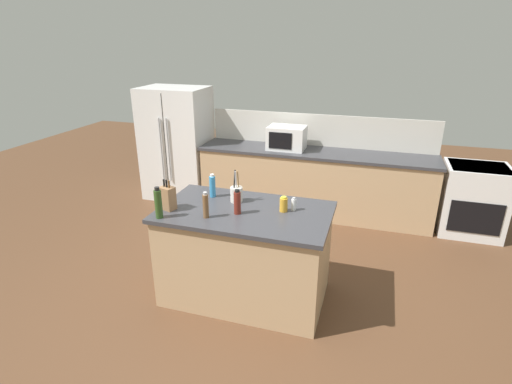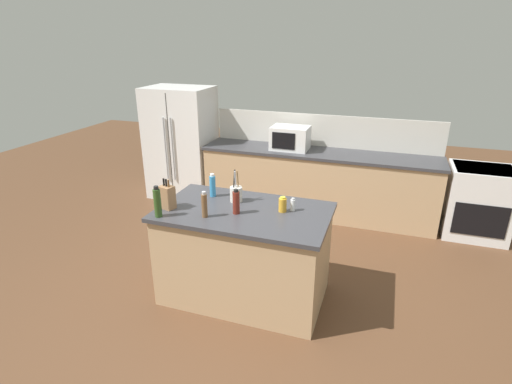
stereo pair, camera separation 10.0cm
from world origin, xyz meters
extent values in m
plane|color=brown|center=(0.00, 0.00, 0.00)|extent=(14.00, 14.00, 0.00)
cube|color=tan|center=(0.30, 2.20, 0.45)|extent=(3.28, 0.62, 0.90)
cube|color=#38383D|center=(0.30, 2.20, 0.92)|extent=(3.32, 0.66, 0.04)
cube|color=beige|center=(0.30, 2.52, 1.17)|extent=(3.28, 0.03, 0.46)
cube|color=tan|center=(0.00, 0.00, 0.45)|extent=(1.54, 0.88, 0.90)
cube|color=#38383D|center=(0.00, 0.00, 0.92)|extent=(1.60, 0.94, 0.04)
cube|color=white|center=(-1.90, 2.25, 0.87)|extent=(0.99, 0.72, 1.73)
cube|color=#2D2D2D|center=(-1.90, 1.89, 0.87)|extent=(0.01, 0.00, 1.65)
cylinder|color=#ADB2B7|center=(-1.96, 1.87, 0.87)|extent=(0.02, 0.02, 0.95)
cylinder|color=#ADB2B7|center=(-1.84, 1.87, 0.87)|extent=(0.02, 0.02, 0.95)
cube|color=white|center=(2.38, 2.20, 0.46)|extent=(0.76, 0.64, 0.92)
cube|color=black|center=(2.38, 1.88, 0.35)|extent=(0.61, 0.01, 0.41)
cube|color=black|center=(2.38, 2.20, 0.91)|extent=(0.68, 0.58, 0.02)
cube|color=white|center=(-0.12, 2.20, 1.10)|extent=(0.52, 0.38, 0.33)
cube|color=black|center=(-0.17, 2.01, 1.10)|extent=(0.32, 0.01, 0.23)
cube|color=#936B47|center=(-0.69, -0.19, 1.05)|extent=(0.15, 0.13, 0.22)
cylinder|color=black|center=(-0.72, -0.18, 1.20)|extent=(0.02, 0.02, 0.07)
cylinder|color=black|center=(-0.69, -0.19, 1.20)|extent=(0.02, 0.02, 0.07)
cylinder|color=brown|center=(-0.66, -0.20, 1.20)|extent=(0.02, 0.02, 0.07)
cylinder|color=beige|center=(-0.14, 0.17, 1.02)|extent=(0.12, 0.12, 0.15)
cylinder|color=olive|center=(-0.13, 0.18, 1.17)|extent=(0.01, 0.05, 0.18)
cylinder|color=black|center=(-0.16, 0.18, 1.17)|extent=(0.01, 0.05, 0.18)
cylinder|color=#B2B2B7|center=(-0.14, 0.16, 1.17)|extent=(0.01, 0.03, 0.18)
cylinder|color=gold|center=(0.35, 0.08, 1.01)|extent=(0.07, 0.07, 0.13)
cylinder|color=gold|center=(0.35, 0.08, 1.08)|extent=(0.05, 0.05, 0.02)
cylinder|color=brown|center=(-0.28, -0.25, 1.05)|extent=(0.05, 0.05, 0.22)
cylinder|color=#B2B2B7|center=(-0.28, -0.25, 1.17)|extent=(0.03, 0.03, 0.03)
cylinder|color=#2D4C1E|center=(-0.68, -0.38, 1.07)|extent=(0.07, 0.07, 0.26)
cylinder|color=black|center=(-0.68, -0.38, 1.22)|extent=(0.04, 0.04, 0.03)
cylinder|color=maroon|center=(-0.04, -0.09, 1.05)|extent=(0.06, 0.06, 0.21)
cylinder|color=black|center=(-0.04, -0.09, 1.16)|extent=(0.04, 0.04, 0.03)
cylinder|color=#3384BC|center=(-0.42, 0.22, 1.05)|extent=(0.06, 0.06, 0.21)
cylinder|color=white|center=(-0.42, 0.22, 1.17)|extent=(0.04, 0.04, 0.03)
cylinder|color=silver|center=(0.43, 0.14, 1.00)|extent=(0.04, 0.04, 0.11)
cylinder|color=#B2B2B7|center=(0.43, 0.14, 1.06)|extent=(0.03, 0.03, 0.02)
camera|label=1|loc=(1.11, -3.21, 2.47)|focal=28.00mm
camera|label=2|loc=(1.21, -3.18, 2.47)|focal=28.00mm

